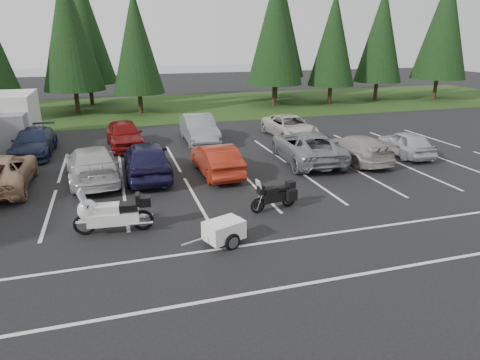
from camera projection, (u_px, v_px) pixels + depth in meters
The scene contains 26 objects.
ground at pixel (187, 208), 15.98m from camera, with size 120.00×120.00×0.00m, color black.
grass_strip at pixel (139, 109), 37.74m from camera, with size 80.00×16.00×0.01m, color #203611.
lake_water at pixel (150, 77), 66.94m from camera, with size 70.00×50.00×0.02m, color slate.
box_truck at pixel (11, 121), 24.65m from camera, with size 2.40×5.60×2.90m, color silver, non-canonical shape.
stall_markings at pixel (179, 190), 17.79m from camera, with size 32.00×16.00×0.01m, color silver.
conifer_4 at pixel (68, 30), 33.27m from camera, with size 4.80×4.80×11.17m.
conifer_5 at pixel (136, 42), 33.75m from camera, with size 4.14×4.14×9.63m.
conifer_6 at pixel (276, 28), 37.15m from camera, with size 4.93×4.93×11.48m.
conifer_7 at pixel (333, 39), 38.67m from camera, with size 4.27×4.27×9.94m.
conifer_8 at pixel (381, 35), 40.79m from camera, with size 4.53×4.53×10.56m.
conifer_9 at pixel (444, 25), 40.96m from camera, with size 5.19×5.19×12.10m.
conifer_back_b at pixel (84, 28), 37.64m from camera, with size 4.97×4.97×11.58m.
conifer_back_c at pixel (278, 21), 41.71m from camera, with size 5.50×5.50×12.81m.
car_near_3 at pixel (92, 164), 18.78m from camera, with size 2.14×5.27×1.53m, color beige.
car_near_4 at pixel (147, 159), 19.25m from camera, with size 1.98×4.92×1.68m, color #171638.
car_near_5 at pixel (216, 159), 19.66m from camera, with size 1.52×4.35×1.43m, color #9F2614.
car_near_6 at pixel (306, 147), 21.68m from camera, with size 2.59×5.61×1.56m, color gray.
car_near_7 at pixel (356, 148), 21.75m from camera, with size 1.90×4.66×1.35m, color #A09A93.
car_near_8 at pixel (406, 143), 22.82m from camera, with size 1.57×3.90×1.33m, color #B2B3B7.
car_far_1 at pixel (33, 143), 22.83m from camera, with size 1.96×4.82×1.40m, color #17213A.
car_far_2 at pixel (125, 134), 24.36m from camera, with size 1.83×4.56×1.55m, color maroon.
car_far_3 at pixel (199, 129), 25.61m from camera, with size 1.72×4.93×1.62m, color slate.
car_far_4 at pixel (290, 127), 26.92m from camera, with size 2.25×4.88×1.36m, color beige.
touring_motorcycle at pixel (113, 210), 13.76m from camera, with size 2.81×0.86×1.56m, color silver, non-canonical shape.
cargo_trailer at pixel (224, 232), 13.12m from camera, with size 1.68×0.94×0.78m, color white, non-canonical shape.
adventure_motorcycle at pixel (274, 193), 15.62m from camera, with size 2.12×0.74×1.29m, color black, non-canonical shape.
Camera 1 is at (-2.38, -14.74, 6.12)m, focal length 32.00 mm.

